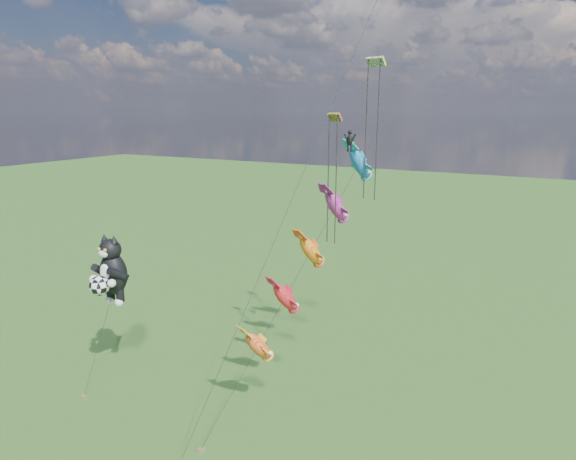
% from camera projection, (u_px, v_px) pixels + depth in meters
% --- Properties ---
extents(ground, '(300.00, 300.00, 0.00)m').
position_uv_depth(ground, '(45.00, 413.00, 33.50)').
color(ground, '#174110').
extents(cat_kite_rig, '(2.63, 4.16, 11.91)m').
position_uv_depth(cat_kite_rig, '(110.00, 271.00, 34.79)').
color(cat_kite_rig, brown).
rests_on(cat_kite_rig, ground).
extents(fish_windsock_rig, '(6.52, 14.67, 20.09)m').
position_uv_depth(fish_windsock_rig, '(311.00, 252.00, 32.33)').
color(fish_windsock_rig, brown).
rests_on(fish_windsock_rig, ground).
extents(parafoil_rig, '(6.34, 16.85, 27.59)m').
position_uv_depth(parafoil_rig, '(347.00, 140.00, 31.33)').
color(parafoil_rig, brown).
rests_on(parafoil_rig, ground).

